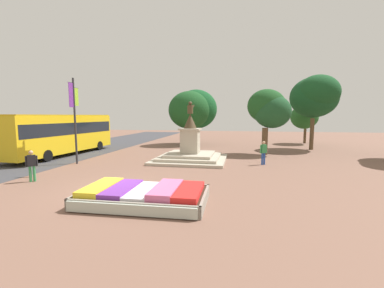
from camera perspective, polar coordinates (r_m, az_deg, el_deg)
ground_plane at (r=12.71m, az=-16.55°, el=-9.79°), size 94.99×94.99×0.00m
flower_planter at (r=10.59m, az=-10.65°, el=-11.19°), size 5.08×3.05×0.71m
statue_monument at (r=19.83m, az=-0.39°, el=-1.61°), size 5.42×5.42×4.54m
banner_pole at (r=20.18m, az=-24.61°, el=5.54°), size 0.14×1.16×6.11m
city_bus at (r=25.16m, az=-26.85°, el=2.37°), size 2.99×11.42×3.55m
pedestrian_with_handbag at (r=18.84m, az=15.60°, el=-1.54°), size 0.50×0.39×1.68m
pedestrian_near_planter at (r=15.91m, az=-32.06°, el=-3.73°), size 0.46×0.41×1.66m
kerb_bollard_mid_b at (r=17.22m, az=-32.28°, el=-4.45°), size 0.17×0.17×1.04m
park_tree_behind_statue at (r=31.05m, az=0.21°, el=7.64°), size 5.67×5.46×6.61m
park_tree_far_right at (r=34.64m, az=23.88°, el=5.55°), size 3.31×3.48×4.78m
park_tree_street_side at (r=29.28m, az=25.76°, el=9.68°), size 4.75×4.74×7.52m
park_tree_mid_canopy at (r=24.04m, az=16.77°, el=7.47°), size 3.79×3.47×5.83m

